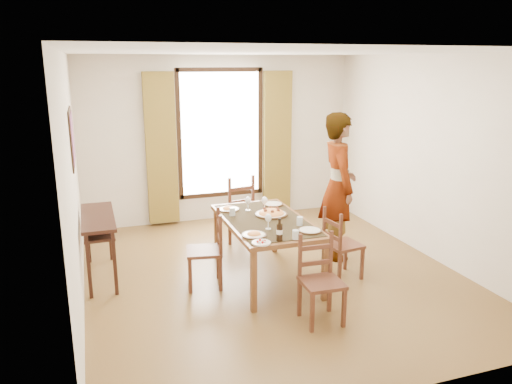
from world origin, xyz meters
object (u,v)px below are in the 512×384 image
object	(u,v)px
console_table	(98,225)
man	(338,186)
pasta_platter	(271,211)
dining_table	(266,225)

from	to	relation	value
console_table	man	size ratio (longest dim) A/B	0.61
console_table	pasta_platter	bearing A→B (deg)	-14.68
console_table	dining_table	xyz separation A→B (m)	(1.92, -0.66, 0.00)
dining_table	man	distance (m)	1.25
console_table	dining_table	distance (m)	2.03
dining_table	pasta_platter	distance (m)	0.21
man	console_table	bearing A→B (deg)	94.90
man	pasta_platter	xyz separation A→B (m)	(-1.04, -0.25, -0.18)
console_table	dining_table	world-z (taller)	console_table
man	pasta_platter	size ratio (longest dim) A/B	4.92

